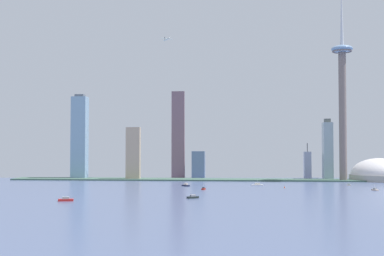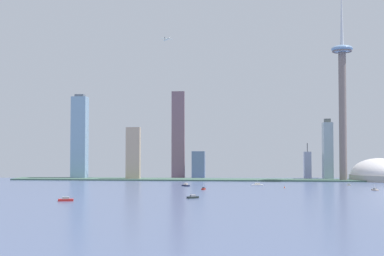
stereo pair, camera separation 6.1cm
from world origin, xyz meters
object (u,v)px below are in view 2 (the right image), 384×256
Objects in this scene: stadium_dome at (379,175)px; channel_buoy_0 at (285,187)px; skyscraper_5 at (80,137)px; boat_3 at (66,199)px; skyscraper_6 at (307,165)px; airplane at (167,39)px; skyscraper_4 at (328,150)px; boat_4 at (257,185)px; boat_2 at (186,185)px; skyscraper_1 at (179,135)px; skyscraper_0 at (133,153)px; skyscraper_2 at (312,166)px; boat_1 at (203,189)px; observation_tower at (342,86)px; boat_5 at (349,185)px; boat_6 at (375,189)px; skyscraper_3 at (199,165)px; boat_0 at (193,197)px.

channel_buoy_0 is (-180.08, -182.24, -8.28)m from stadium_dome.
stadium_dome reaches higher than channel_buoy_0.
skyscraper_5 reaches higher than boat_3.
skyscraper_6 is 353.00m from airplane.
skyscraper_4 is at bearing 57.08° from airplane.
boat_4 is (-132.23, -157.82, -51.66)m from skyscraper_4.
channel_buoy_0 is (251.15, 206.59, -0.24)m from boat_3.
skyscraper_5 reaches higher than boat_2.
stadium_dome reaches higher than boat_2.
channel_buoy_0 is at bearing -53.55° from skyscraper_1.
skyscraper_4 is at bearing 5.77° from skyscraper_0.
skyscraper_2 is 81.47m from skyscraper_4.
skyscraper_5 is at bearing -119.25° from boat_1.
airplane is (-199.37, 210.35, 261.23)m from channel_buoy_0.
skyscraper_4 reaches higher than skyscraper_0.
observation_tower is 3.70× the size of skyscraper_0.
stadium_dome is 0.66× the size of skyscraper_5.
boat_4 is 138.66m from boat_5.
skyscraper_2 is 314.89m from boat_6.
skyscraper_3 is at bearing 177.68° from skyscraper_6.
skyscraper_6 is at bearing 30.85° from boat_0.
airplane is at bearing -177.06° from skyscraper_6.
airplane reaches higher than stadium_dome.
skyscraper_1 is 315.16m from channel_buoy_0.
boat_5 is at bearing -17.56° from skyscraper_0.
stadium_dome is at bearing 1.75° from skyscraper_0.
skyscraper_6 is at bearing -4.97° from skyscraper_1.
skyscraper_5 is at bearing -176.05° from boat_2.
channel_buoy_0 is 390.18m from airplane.
skyscraper_1 is at bearing 120.04° from airplane.
skyscraper_4 is 1.67× the size of skyscraper_6.
boat_4 is 6.18× the size of channel_buoy_0.
skyscraper_1 is at bearing 170.16° from stadium_dome.
skyscraper_1 is (-360.94, 62.60, 73.42)m from stadium_dome.
boat_2 is at bearing 63.87° from boat_0.
skyscraper_2 is 259.01m from boat_4.
airplane is at bearing 147.75° from boat_2.
skyscraper_3 is (-255.65, 69.78, -138.68)m from observation_tower.
observation_tower reaches higher than skyscraper_0.
boat_0 is at bearing -19.40° from airplane.
skyscraper_3 reaches higher than boat_2.
boat_0 is 225.38m from boat_4.
skyscraper_4 is 455.40m from skyscraper_5.
boat_0 reaches higher than channel_buoy_0.
stadium_dome is 7.80× the size of boat_2.
stadium_dome is 35.40× the size of channel_buoy_0.
skyscraper_2 is 1.99× the size of airplane.
boat_4 reaches higher than boat_0.
boat_2 is (214.75, -164.87, -75.33)m from skyscraper_5.
skyscraper_5 is 412.03m from channel_buoy_0.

